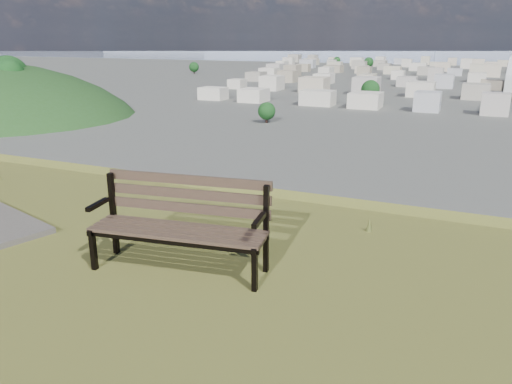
% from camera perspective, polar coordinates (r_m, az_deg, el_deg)
% --- Properties ---
extents(park_bench, '(1.91, 0.85, 0.96)m').
position_cam_1_polar(park_bench, '(5.26, -8.52, -3.07)').
color(park_bench, '#483329').
rests_on(park_bench, hilltop_mesa).
extents(city_blocks, '(395.00, 361.00, 7.00)m').
position_cam_1_polar(city_blocks, '(397.94, 23.84, 12.45)').
color(city_blocks, beige).
rests_on(city_blocks, ground).
extents(city_trees, '(406.52, 387.20, 9.98)m').
position_cam_1_polar(city_trees, '(323.93, 18.90, 12.42)').
color(city_trees, black).
rests_on(city_trees, ground).
extents(bay_water, '(2400.00, 700.00, 0.12)m').
position_cam_1_polar(bay_water, '(903.18, 24.33, 14.11)').
color(bay_water, '#8B99B1').
rests_on(bay_water, ground).
extents(far_hills, '(2050.00, 340.00, 60.00)m').
position_cam_1_polar(far_hills, '(1407.16, 22.07, 16.03)').
color(far_hills, '#8E9AB0').
rests_on(far_hills, ground).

